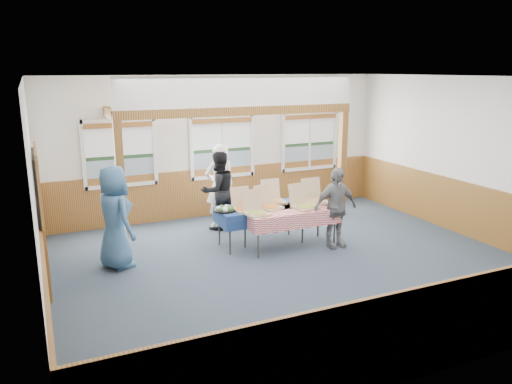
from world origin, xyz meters
TOP-DOWN VIEW (x-y plane):
  - floor at (0.00, 0.00)m, footprint 8.00×8.00m
  - ceiling at (0.00, 0.00)m, footprint 8.00×8.00m
  - wall_back at (0.00, 3.50)m, footprint 8.00×0.00m
  - wall_front at (0.00, -3.50)m, footprint 8.00×0.00m
  - wall_left at (-4.00, 0.00)m, footprint 0.00×8.00m
  - wall_right at (4.00, 0.00)m, footprint 0.00×8.00m
  - wainscot_back at (0.00, 3.48)m, footprint 7.98×0.05m
  - wainscot_front at (0.00, -3.48)m, footprint 7.98×0.05m
  - wainscot_left at (-3.98, 0.00)m, footprint 0.05×6.98m
  - wainscot_right at (3.98, 0.00)m, footprint 0.05×6.98m
  - cased_opening at (-3.96, 0.90)m, footprint 0.06×1.30m
  - window_left at (-2.30, 3.46)m, footprint 1.56×0.10m
  - window_mid at (0.00, 3.46)m, footprint 1.56×0.10m
  - window_right at (2.30, 3.46)m, footprint 1.56×0.10m
  - post_left at (-2.50, 2.30)m, footprint 0.15×0.15m
  - post_right at (2.50, 2.30)m, footprint 0.15×0.15m
  - cross_beam at (0.00, 2.30)m, footprint 5.15×0.18m
  - table_left at (-0.07, 1.18)m, footprint 1.86×1.42m
  - table_right at (0.37, 0.82)m, footprint 1.89×1.06m
  - pizza_box_a at (-0.47, 1.07)m, footprint 0.39×0.47m
  - pizza_box_b at (0.28, 1.34)m, footprint 0.43×0.51m
  - pizza_box_c at (-0.38, 0.72)m, footprint 0.43×0.50m
  - pizza_box_d at (0.01, 1.01)m, footprint 0.51×0.56m
  - pizza_box_e at (0.62, 0.74)m, footprint 0.47×0.55m
  - pizza_box_f at (1.02, 0.96)m, footprint 0.43×0.52m
  - veggie_tray at (-0.82, 1.18)m, footprint 0.42×0.42m
  - drink_glass at (1.22, 0.57)m, footprint 0.07×0.07m
  - woman_white at (-0.40, 2.57)m, footprint 0.68×0.47m
  - woman_black at (-0.48, 2.44)m, footprint 0.93×0.79m
  - man_blue at (-2.81, 1.15)m, footprint 0.82×1.00m
  - person_grey at (1.16, 0.48)m, footprint 0.91×0.38m

SIDE VIEW (x-z plane):
  - floor at x=0.00m, z-range 0.00..0.00m
  - wainscot_back at x=0.00m, z-range 0.00..1.10m
  - wainscot_front at x=0.00m, z-range 0.00..1.10m
  - wainscot_left at x=-3.98m, z-range 0.00..1.10m
  - wainscot_right at x=3.98m, z-range 0.00..1.10m
  - table_left at x=-0.07m, z-range 0.32..1.07m
  - table_right at x=0.37m, z-range 0.32..1.08m
  - person_grey at x=1.16m, z-range 0.00..1.55m
  - veggie_tray at x=-0.82m, z-range 0.74..0.84m
  - pizza_box_a at x=-0.47m, z-range 0.62..1.03m
  - pizza_box_d at x=0.01m, z-range 0.61..1.03m
  - pizza_box_c at x=-0.38m, z-range 0.61..1.03m
  - pizza_box_b at x=0.28m, z-range 0.61..1.04m
  - pizza_box_e at x=0.62m, z-range 0.60..1.04m
  - pizza_box_f at x=1.02m, z-range 0.59..1.06m
  - drink_glass at x=1.22m, z-range 0.76..0.91m
  - woman_black at x=-0.48m, z-range 0.00..1.67m
  - man_blue at x=-2.81m, z-range 0.00..1.77m
  - woman_white at x=-0.40m, z-range 0.00..1.80m
  - cased_opening at x=-3.96m, z-range 0.00..2.10m
  - post_left at x=-2.50m, z-range 0.00..2.40m
  - post_right at x=2.50m, z-range 0.00..2.40m
  - wall_back at x=0.00m, z-range -2.40..5.60m
  - wall_front at x=0.00m, z-range -2.40..5.60m
  - wall_left at x=-4.00m, z-range -2.40..5.60m
  - wall_right at x=4.00m, z-range -2.40..5.60m
  - window_left at x=-2.30m, z-range 0.95..2.41m
  - window_mid at x=0.00m, z-range 0.95..2.41m
  - window_right at x=2.30m, z-range 0.95..2.41m
  - cross_beam at x=0.00m, z-range 2.40..2.58m
  - ceiling at x=0.00m, z-range 3.20..3.20m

